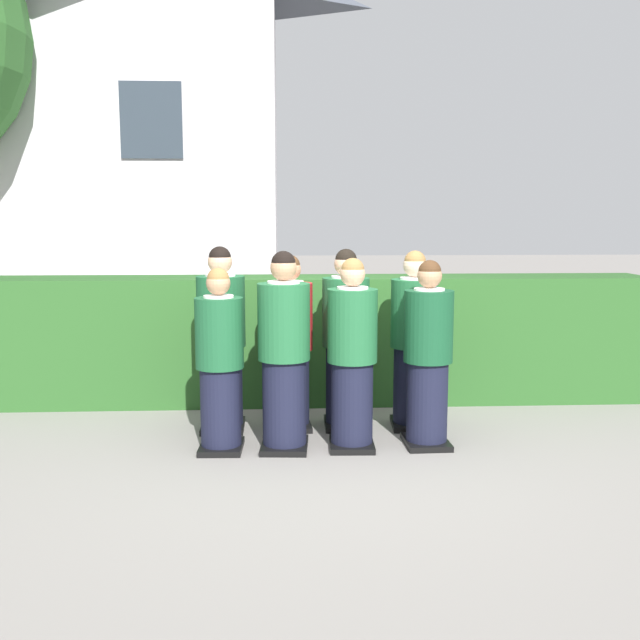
{
  "coord_description": "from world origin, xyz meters",
  "views": [
    {
      "loc": [
        -0.32,
        -5.99,
        1.95
      ],
      "look_at": [
        0.0,
        0.29,
        1.05
      ],
      "focal_mm": 41.19,
      "sensor_mm": 36.0,
      "label": 1
    }
  ],
  "objects_px": {
    "student_front_row_3": "(428,359)",
    "student_rear_row_3": "(414,344)",
    "student_front_row_0": "(220,365)",
    "student_rear_row_2": "(346,343)",
    "student_in_red_blazer": "(290,347)",
    "student_rear_row_0": "(221,343)",
    "student_front_row_2": "(352,359)",
    "student_front_row_1": "(284,356)"
  },
  "relations": [
    {
      "from": "student_front_row_3",
      "to": "student_rear_row_3",
      "type": "relative_size",
      "value": 0.97
    },
    {
      "from": "student_front_row_0",
      "to": "student_rear_row_2",
      "type": "xyz_separation_m",
      "value": [
        1.1,
        0.64,
        0.06
      ]
    },
    {
      "from": "student_front_row_0",
      "to": "student_in_red_blazer",
      "type": "relative_size",
      "value": 0.96
    },
    {
      "from": "student_rear_row_0",
      "to": "student_rear_row_2",
      "type": "bearing_deg",
      "value": 1.07
    },
    {
      "from": "student_front_row_3",
      "to": "student_rear_row_3",
      "type": "xyz_separation_m",
      "value": [
        -0.02,
        0.56,
        0.03
      ]
    },
    {
      "from": "student_in_red_blazer",
      "to": "student_rear_row_2",
      "type": "bearing_deg",
      "value": 1.24
    },
    {
      "from": "student_rear_row_3",
      "to": "student_rear_row_2",
      "type": "bearing_deg",
      "value": 176.62
    },
    {
      "from": "student_rear_row_0",
      "to": "student_in_red_blazer",
      "type": "distance_m",
      "value": 0.62
    },
    {
      "from": "student_rear_row_2",
      "to": "student_front_row_2",
      "type": "bearing_deg",
      "value": -89.81
    },
    {
      "from": "student_front_row_1",
      "to": "student_front_row_2",
      "type": "xyz_separation_m",
      "value": [
        0.57,
        0.01,
        -0.03
      ]
    },
    {
      "from": "student_front_row_0",
      "to": "student_front_row_2",
      "type": "height_order",
      "value": "student_front_row_2"
    },
    {
      "from": "student_front_row_2",
      "to": "student_in_red_blazer",
      "type": "xyz_separation_m",
      "value": [
        -0.51,
        0.61,
        -0.0
      ]
    },
    {
      "from": "student_rear_row_0",
      "to": "student_rear_row_2",
      "type": "height_order",
      "value": "student_rear_row_0"
    },
    {
      "from": "student_front_row_1",
      "to": "student_front_row_3",
      "type": "bearing_deg",
      "value": 1.6
    },
    {
      "from": "student_rear_row_3",
      "to": "student_front_row_3",
      "type": "bearing_deg",
      "value": -87.72
    },
    {
      "from": "student_front_row_1",
      "to": "student_front_row_3",
      "type": "relative_size",
      "value": 1.05
    },
    {
      "from": "student_rear_row_2",
      "to": "student_front_row_3",
      "type": "bearing_deg",
      "value": -42.83
    },
    {
      "from": "student_rear_row_2",
      "to": "student_rear_row_3",
      "type": "distance_m",
      "value": 0.62
    },
    {
      "from": "student_in_red_blazer",
      "to": "student_rear_row_2",
      "type": "distance_m",
      "value": 0.51
    },
    {
      "from": "student_front_row_2",
      "to": "student_front_row_1",
      "type": "bearing_deg",
      "value": -178.69
    },
    {
      "from": "student_in_red_blazer",
      "to": "student_rear_row_3",
      "type": "xyz_separation_m",
      "value": [
        1.13,
        -0.03,
        0.02
      ]
    },
    {
      "from": "student_front_row_2",
      "to": "student_rear_row_2",
      "type": "height_order",
      "value": "student_rear_row_2"
    },
    {
      "from": "student_front_row_2",
      "to": "student_rear_row_2",
      "type": "xyz_separation_m",
      "value": [
        -0.0,
        0.62,
        0.02
      ]
    },
    {
      "from": "student_in_red_blazer",
      "to": "student_rear_row_2",
      "type": "relative_size",
      "value": 0.97
    },
    {
      "from": "student_front_row_0",
      "to": "student_front_row_1",
      "type": "height_order",
      "value": "student_front_row_1"
    },
    {
      "from": "student_front_row_0",
      "to": "student_rear_row_2",
      "type": "height_order",
      "value": "student_rear_row_2"
    },
    {
      "from": "student_in_red_blazer",
      "to": "student_rear_row_3",
      "type": "bearing_deg",
      "value": -1.29
    },
    {
      "from": "student_in_red_blazer",
      "to": "student_front_row_0",
      "type": "bearing_deg",
      "value": -132.99
    },
    {
      "from": "student_rear_row_0",
      "to": "student_in_red_blazer",
      "type": "bearing_deg",
      "value": 0.93
    },
    {
      "from": "student_front_row_0",
      "to": "student_front_row_2",
      "type": "relative_size",
      "value": 0.95
    },
    {
      "from": "student_rear_row_0",
      "to": "student_rear_row_3",
      "type": "relative_size",
      "value": 1.03
    },
    {
      "from": "student_rear_row_2",
      "to": "student_rear_row_3",
      "type": "relative_size",
      "value": 1.01
    },
    {
      "from": "student_in_red_blazer",
      "to": "student_rear_row_2",
      "type": "height_order",
      "value": "student_rear_row_2"
    },
    {
      "from": "student_in_red_blazer",
      "to": "student_rear_row_2",
      "type": "xyz_separation_m",
      "value": [
        0.51,
        0.01,
        0.03
      ]
    },
    {
      "from": "student_front_row_2",
      "to": "student_rear_row_0",
      "type": "relative_size",
      "value": 0.96
    },
    {
      "from": "student_front_row_3",
      "to": "student_rear_row_3",
      "type": "distance_m",
      "value": 0.56
    },
    {
      "from": "student_rear_row_2",
      "to": "student_front_row_0",
      "type": "bearing_deg",
      "value": -149.79
    },
    {
      "from": "student_front_row_2",
      "to": "student_rear_row_2",
      "type": "relative_size",
      "value": 0.97
    },
    {
      "from": "student_front_row_2",
      "to": "student_rear_row_0",
      "type": "xyz_separation_m",
      "value": [
        -1.13,
        0.6,
        0.04
      ]
    },
    {
      "from": "student_rear_row_3",
      "to": "student_front_row_1",
      "type": "bearing_deg",
      "value": -153.41
    },
    {
      "from": "student_front_row_0",
      "to": "student_rear_row_3",
      "type": "height_order",
      "value": "student_rear_row_3"
    },
    {
      "from": "student_front_row_3",
      "to": "student_rear_row_0",
      "type": "distance_m",
      "value": 1.87
    }
  ]
}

